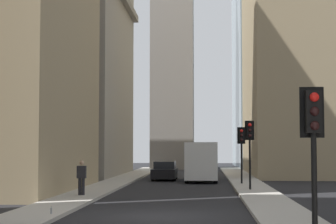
% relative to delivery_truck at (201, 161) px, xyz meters
% --- Properties ---
extents(ground_plane, '(135.00, 135.00, 0.00)m').
position_rel_delivery_truck_xyz_m(ground_plane, '(-20.76, 1.40, -1.46)').
color(ground_plane, black).
extents(sidewalk_right, '(90.00, 2.20, 0.14)m').
position_rel_delivery_truck_xyz_m(sidewalk_right, '(-20.76, 5.90, -1.39)').
color(sidewalk_right, '#A8A399').
rests_on(sidewalk_right, ground_plane).
extents(sidewalk_left, '(90.00, 2.20, 0.14)m').
position_rel_delivery_truck_xyz_m(sidewalk_left, '(-20.76, -3.10, -1.39)').
color(sidewalk_left, '#A8A399').
rests_on(sidewalk_left, ground_plane).
extents(building_right_far, '(16.28, 10.50, 18.47)m').
position_rel_delivery_truck_xyz_m(building_right_far, '(7.24, 11.99, 7.79)').
color(building_right_far, gray).
rests_on(building_right_far, ground_plane).
extents(church_spire, '(5.31, 5.31, 35.59)m').
position_rel_delivery_truck_xyz_m(church_spire, '(23.20, 3.44, 17.10)').
color(church_spire, gray).
rests_on(church_spire, ground_plane).
extents(delivery_truck, '(6.46, 2.25, 2.84)m').
position_rel_delivery_truck_xyz_m(delivery_truck, '(0.00, 0.00, 0.00)').
color(delivery_truck, silver).
rests_on(delivery_truck, ground_plane).
extents(sedan_black, '(4.30, 1.78, 1.42)m').
position_rel_delivery_truck_xyz_m(sedan_black, '(1.62, 2.80, -0.80)').
color(sedan_black, black).
rests_on(sedan_black, ground_plane).
extents(traffic_light_foreground, '(0.43, 0.52, 3.68)m').
position_rel_delivery_truck_xyz_m(traffic_light_foreground, '(-29.30, -2.59, 1.38)').
color(traffic_light_foreground, black).
rests_on(traffic_light_foreground, sidewalk_left).
extents(traffic_light_midblock, '(0.43, 0.52, 3.69)m').
position_rel_delivery_truck_xyz_m(traffic_light_midblock, '(-4.16, -2.67, 1.38)').
color(traffic_light_midblock, black).
rests_on(traffic_light_midblock, sidewalk_left).
extents(traffic_light_far_junction, '(0.43, 0.52, 3.87)m').
position_rel_delivery_truck_xyz_m(traffic_light_far_junction, '(-9.34, -2.80, 1.52)').
color(traffic_light_far_junction, black).
rests_on(traffic_light_far_junction, sidewalk_left).
extents(pedestrian, '(0.26, 0.44, 1.71)m').
position_rel_delivery_truck_xyz_m(pedestrian, '(-13.66, 5.85, -0.39)').
color(pedestrian, black).
rests_on(pedestrian, sidewalk_right).
extents(discarded_bottle, '(0.07, 0.07, 0.27)m').
position_rel_delivery_truck_xyz_m(discarded_bottle, '(-21.48, 5.21, -1.21)').
color(discarded_bottle, '#999EA3').
rests_on(discarded_bottle, sidewalk_right).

